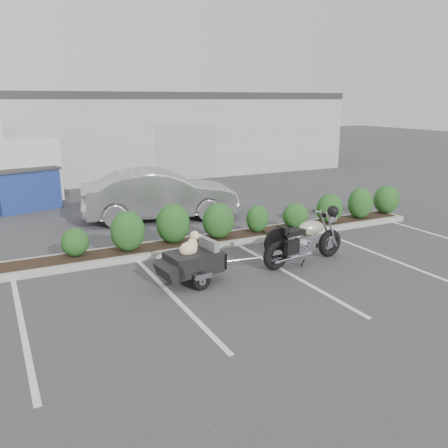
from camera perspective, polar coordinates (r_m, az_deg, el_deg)
name	(u,v)px	position (r m, az deg, el deg)	size (l,w,h in m)	color
ground	(229,275)	(10.31, 0.60, -6.11)	(90.00, 90.00, 0.00)	#38383A
planter_kerb	(224,239)	(12.57, 0.05, -1.86)	(12.00, 1.00, 0.15)	#9E9E93
building	(78,133)	(25.99, -17.16, 10.44)	(26.00, 10.00, 4.00)	#9EA099
motorcycle	(305,241)	(11.02, 9.69, -1.99)	(2.34, 0.87, 1.35)	black
pet_trailer	(192,261)	(9.73, -3.82, -4.50)	(1.89, 1.06, 1.11)	black
sedan	(160,195)	(14.96, -7.66, 3.52)	(1.67, 4.79, 1.58)	#ADADB4
dumpster	(24,188)	(17.66, -22.96, 3.98)	(2.51, 2.06, 1.42)	navy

